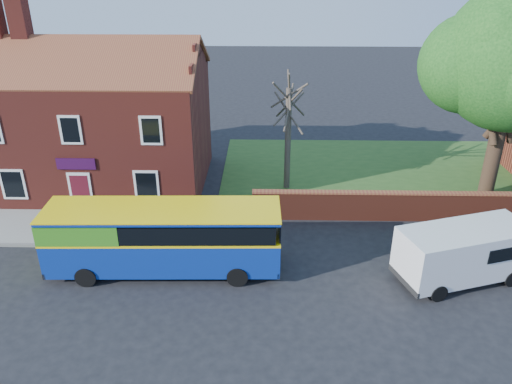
{
  "coord_description": "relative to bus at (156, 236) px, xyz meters",
  "views": [
    {
      "loc": [
        2.7,
        -15.82,
        12.51
      ],
      "look_at": [
        2.24,
        5.0,
        2.49
      ],
      "focal_mm": 35.0,
      "sensor_mm": 36.0,
      "label": 1
    }
  ],
  "objects": [
    {
      "name": "bare_tree",
      "position": [
        5.83,
        8.55,
        1.62
      ],
      "size": [
        2.43,
        2.89,
        6.48
      ],
      "color": "#4C4238",
      "rests_on": "ground"
    },
    {
      "name": "boundary_wall",
      "position": [
        14.92,
        4.75,
        -0.89
      ],
      "size": [
        22.0,
        0.38,
        1.6
      ],
      "color": "maroon",
      "rests_on": "ground"
    },
    {
      "name": "grass_strip",
      "position": [
        14.92,
        10.75,
        -1.68
      ],
      "size": [
        26.0,
        12.0,
        0.04
      ],
      "primitive_type": "cube",
      "color": "#426B28",
      "rests_on": "ground"
    },
    {
      "name": "shop_building",
      "position": [
        -5.1,
        9.25,
        1.71
      ],
      "size": [
        12.3,
        8.13,
        10.5
      ],
      "color": "maroon",
      "rests_on": "ground"
    },
    {
      "name": "bus",
      "position": [
        0.0,
        0.0,
        0.0
      ],
      "size": [
        9.87,
        2.74,
        2.99
      ],
      "rotation": [
        0.0,
        0.0,
        0.03
      ],
      "color": "navy",
      "rests_on": "ground"
    },
    {
      "name": "pavement",
      "position": [
        -5.08,
        3.5,
        -1.64
      ],
      "size": [
        18.0,
        3.5,
        0.12
      ],
      "primitive_type": "cube",
      "color": "gray",
      "rests_on": "ground"
    },
    {
      "name": "ground",
      "position": [
        1.92,
        -2.25,
        -1.7
      ],
      "size": [
        120.0,
        120.0,
        0.0
      ],
      "primitive_type": "plane",
      "color": "black",
      "rests_on": "ground"
    },
    {
      "name": "van_near",
      "position": [
        12.85,
        -0.38,
        -0.36
      ],
      "size": [
        5.87,
        3.74,
        2.4
      ],
      "rotation": [
        0.0,
        0.0,
        0.31
      ],
      "color": "white",
      "rests_on": "ground"
    },
    {
      "name": "kerb",
      "position": [
        -5.08,
        1.75,
        -1.63
      ],
      "size": [
        18.0,
        0.15,
        0.14
      ],
      "primitive_type": "cube",
      "color": "slate",
      "rests_on": "ground"
    }
  ]
}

